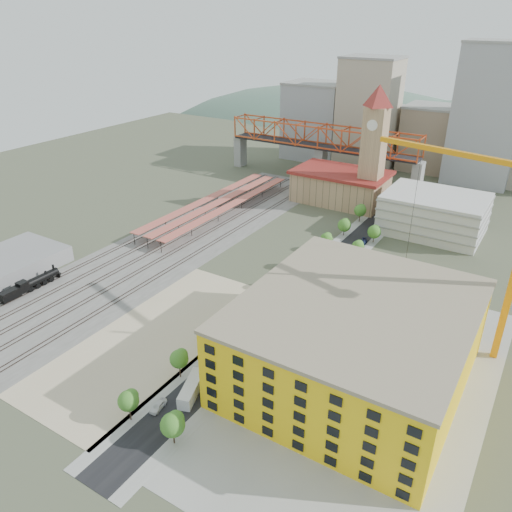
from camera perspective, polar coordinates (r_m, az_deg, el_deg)
The scene contains 32 objects.
ground at distance 144.69m, azimuth -1.68°, elevation -3.56°, with size 400.00×400.00×0.00m, color #474C38.
ballast_strip at distance 176.70m, azimuth -8.30°, elevation 1.96°, with size 36.00×165.00×0.06m, color #605E59.
dirt_lot at distance 126.25m, azimuth -11.24°, elevation -9.05°, with size 28.00×67.00×0.06m, color tan.
street_asphalt at distance 149.32m, azimuth 6.65°, elevation -2.72°, with size 12.00×170.00×0.06m, color black.
sidewalk_west at distance 151.40m, azimuth 4.78°, elevation -2.20°, with size 3.00×170.00×0.04m, color gray.
sidewalk_east at distance 147.42m, azimuth 8.58°, elevation -3.26°, with size 3.00×170.00×0.04m, color gray.
construction_pad at distance 113.53m, azimuth 12.22°, elevation -13.78°, with size 50.00×90.00×0.06m, color gray.
rail_tracks at distance 177.74m, azimuth -8.75°, elevation 2.12°, with size 26.56×160.00×0.18m.
platform_canopies at distance 197.99m, azimuth -4.42°, elevation 6.12°, with size 16.00×80.00×4.12m.
station_hall at distance 211.07m, azimuth 9.63°, elevation 7.89°, with size 38.00×24.00×13.10m.
clock_tower at distance 199.08m, azimuth 13.39°, elevation 13.04°, with size 12.00×12.00×52.00m.
parking_garage at distance 188.98m, azimuth 19.66°, elevation 4.59°, with size 34.00×26.00×14.00m, color silver.
truss_bridge at distance 235.80m, azimuth 7.55°, elevation 13.05°, with size 94.00×9.60×25.60m.
construction_building at distance 108.56m, azimuth 11.20°, elevation -9.50°, with size 44.60×50.60×18.80m.
warehouse at distance 169.81m, azimuth -26.63°, elevation -0.86°, with size 22.00×32.00×5.00m, color gray.
street_trees at distance 141.48m, azimuth 4.87°, elevation -4.41°, with size 15.40×124.40×8.00m.
skyline at distance 259.00m, azimuth 17.97°, elevation 14.12°, with size 133.00×46.00×60.00m.
distant_hills at distance 395.20m, azimuth 25.79°, elevation 0.98°, with size 647.00×264.00×227.00m.
locomotive at distance 156.29m, azimuth -24.20°, elevation -2.90°, with size 2.56×19.78×4.95m.
tower_crane at distance 116.36m, azimuth 27.03°, elevation 3.26°, with size 47.75×13.14×52.01m.
site_trailer_a at distance 107.95m, azimuth -7.37°, elevation -14.81°, with size 2.73×10.37×2.84m, color silver.
site_trailer_b at distance 115.25m, azimuth -3.57°, elevation -11.61°, with size 2.49×9.44×2.58m, color silver.
site_trailer_c at distance 126.36m, azimuth 0.76°, elevation -7.79°, with size 2.32×8.83×2.42m, color silver.
site_trailer_d at distance 134.22m, azimuth 3.17°, elevation -5.54°, with size 2.51×9.52×2.61m, color silver.
car_0 at distance 106.17m, azimuth -11.12°, elevation -16.47°, with size 1.78×4.43×1.51m, color white.
car_1 at distance 121.31m, azimuth -2.90°, elevation -9.73°, with size 1.53×4.38×1.44m, color #ACACB1.
car_2 at distance 126.13m, azimuth -1.04°, elevation -8.13°, with size 2.37×5.14×1.43m, color black.
car_3 at distance 165.36m, azimuth 8.57°, elevation 0.43°, with size 1.94×4.78×1.39m, color navy.
car_4 at distance 114.89m, azimuth -2.03°, elevation -12.10°, with size 1.62×4.01×1.37m, color silver.
car_5 at distance 134.83m, azimuth 4.68°, elevation -5.76°, with size 1.38×3.97×1.31m, color #9D9DA2.
car_6 at distance 143.48m, azimuth 6.76°, elevation -3.72°, with size 2.24×4.86×1.35m, color black.
car_7 at distance 174.16m, azimuth 12.08°, elevation 1.54°, with size 2.18×5.37×1.56m, color navy.
Camera 1 is at (70.03, -104.15, 72.00)m, focal length 35.00 mm.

